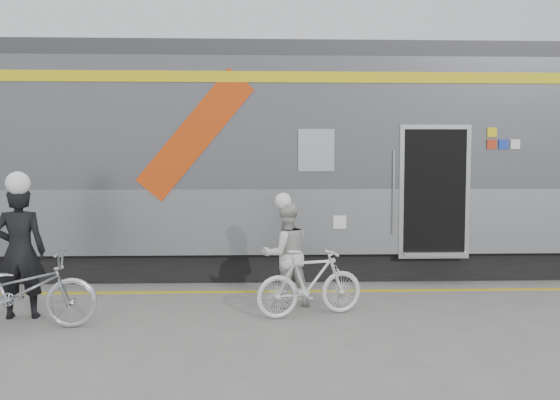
{
  "coord_description": "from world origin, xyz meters",
  "views": [
    {
      "loc": [
        0.41,
        -7.12,
        2.12
      ],
      "look_at": [
        0.73,
        1.6,
        1.5
      ],
      "focal_mm": 38.0,
      "sensor_mm": 36.0,
      "label": 1
    }
  ],
  "objects_px": {
    "man": "(20,252)",
    "bicycle_left": "(19,291)",
    "bicycle_right": "(310,283)",
    "woman": "(286,254)"
  },
  "relations": [
    {
      "from": "bicycle_right",
      "to": "woman",
      "type": "bearing_deg",
      "value": 11.7
    },
    {
      "from": "man",
      "to": "bicycle_right",
      "type": "bearing_deg",
      "value": 172.06
    },
    {
      "from": "bicycle_left",
      "to": "woman",
      "type": "distance_m",
      "value": 3.51
    },
    {
      "from": "man",
      "to": "bicycle_left",
      "type": "height_order",
      "value": "man"
    },
    {
      "from": "man",
      "to": "woman",
      "type": "relative_size",
      "value": 1.19
    },
    {
      "from": "man",
      "to": "bicycle_left",
      "type": "bearing_deg",
      "value": 102.83
    },
    {
      "from": "bicycle_right",
      "to": "man",
      "type": "bearing_deg",
      "value": 72.31
    },
    {
      "from": "woman",
      "to": "bicycle_right",
      "type": "height_order",
      "value": "woman"
    },
    {
      "from": "bicycle_left",
      "to": "bicycle_right",
      "type": "bearing_deg",
      "value": -89.37
    },
    {
      "from": "man",
      "to": "bicycle_left",
      "type": "distance_m",
      "value": 0.71
    }
  ]
}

